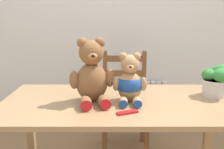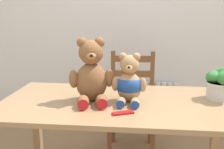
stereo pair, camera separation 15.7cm
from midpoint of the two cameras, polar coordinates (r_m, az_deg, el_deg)
wall_back at (r=2.83m, az=5.44°, el=13.35°), size 8.00×0.04×2.60m
radiator at (r=2.97m, az=10.44°, el=-7.63°), size 0.60×0.10×0.56m
dining_table at (r=1.69m, az=4.68°, el=-9.19°), size 1.58×0.79×0.75m
wooden_chair_behind at (r=2.42m, az=6.41°, el=-6.58°), size 0.42×0.38×0.96m
teddy_bear_left at (r=1.60m, az=-1.93°, el=-0.00°), size 0.29×0.32×0.42m
teddy_bear_right at (r=1.61m, az=6.73°, el=-1.91°), size 0.22×0.23×0.32m
potted_plant at (r=1.83m, az=26.08°, el=-1.51°), size 0.20×0.19×0.22m
chocolate_bar at (r=1.45m, az=5.67°, el=-8.78°), size 0.13×0.08×0.01m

